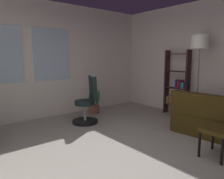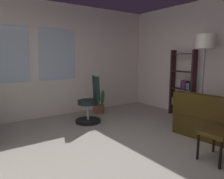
{
  "view_description": "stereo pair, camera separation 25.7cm",
  "coord_description": "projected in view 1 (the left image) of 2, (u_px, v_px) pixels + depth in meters",
  "views": [
    {
      "loc": [
        -2.02,
        -2.04,
        1.45
      ],
      "look_at": [
        0.33,
        0.83,
        0.88
      ],
      "focal_mm": 34.43,
      "sensor_mm": 36.0,
      "label": 1
    },
    {
      "loc": [
        -1.81,
        -2.2,
        1.45
      ],
      "look_at": [
        0.33,
        0.83,
        0.88
      ],
      "focal_mm": 34.43,
      "sensor_mm": 36.0,
      "label": 2
    }
  ],
  "objects": [
    {
      "name": "ground_plane",
      "position": [
        131.0,
        163.0,
        3.05
      ],
      "size": [
        5.59,
        5.72,
        0.1
      ],
      "primitive_type": "cube",
      "color": "#9D958B"
    },
    {
      "name": "potted_plant",
      "position": [
        94.0,
        105.0,
        5.55
      ],
      "size": [
        0.36,
        0.29,
        0.65
      ],
      "color": "brown",
      "rests_on": "ground_plane"
    },
    {
      "name": "wall_back_with_windows",
      "position": [
        45.0,
        60.0,
        5.05
      ],
      "size": [
        5.59,
        0.12,
        2.73
      ],
      "color": "silver",
      "rests_on": "ground_plane"
    },
    {
      "name": "floor_lamp",
      "position": [
        200.0,
        48.0,
        4.5
      ],
      "size": [
        0.38,
        0.38,
        1.9
      ],
      "color": "slate",
      "rests_on": "ground_plane"
    },
    {
      "name": "bookshelf",
      "position": [
        177.0,
        87.0,
        5.33
      ],
      "size": [
        0.18,
        0.64,
        1.61
      ],
      "color": "#351B1F",
      "rests_on": "ground_plane"
    },
    {
      "name": "footstool",
      "position": [
        218.0,
        132.0,
        3.1
      ],
      "size": [
        0.47,
        0.38,
        0.44
      ],
      "color": "#37290E",
      "rests_on": "ground_plane"
    },
    {
      "name": "office_chair",
      "position": [
        87.0,
        105.0,
        4.72
      ],
      "size": [
        0.58,
        0.56,
        1.04
      ],
      "color": "black",
      "rests_on": "ground_plane"
    }
  ]
}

